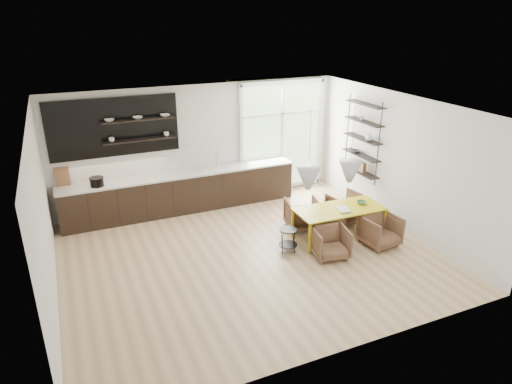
{
  "coord_description": "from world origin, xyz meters",
  "views": [
    {
      "loc": [
        -3.03,
        -7.22,
        4.5
      ],
      "look_at": [
        0.4,
        0.6,
        1.06
      ],
      "focal_mm": 32.0,
      "sensor_mm": 36.0,
      "label": 1
    }
  ],
  "objects_px": {
    "armchair_front_right": "(380,230)",
    "wire_stool": "(288,237)",
    "armchair_front_left": "(330,242)",
    "dining_table": "(339,210)",
    "armchair_back_left": "(303,214)",
    "armchair_back_right": "(346,208)"
  },
  "relations": [
    {
      "from": "armchair_front_right",
      "to": "wire_stool",
      "type": "distance_m",
      "value": 1.9
    },
    {
      "from": "armchair_front_left",
      "to": "wire_stool",
      "type": "xyz_separation_m",
      "value": [
        -0.64,
        0.53,
        0.0
      ]
    },
    {
      "from": "dining_table",
      "to": "wire_stool",
      "type": "height_order",
      "value": "dining_table"
    },
    {
      "from": "armchair_front_left",
      "to": "armchair_front_right",
      "type": "height_order",
      "value": "armchair_front_right"
    },
    {
      "from": "dining_table",
      "to": "wire_stool",
      "type": "relative_size",
      "value": 3.96
    },
    {
      "from": "dining_table",
      "to": "wire_stool",
      "type": "bearing_deg",
      "value": -175.11
    },
    {
      "from": "armchair_back_left",
      "to": "dining_table",
      "type": "bearing_deg",
      "value": 135.06
    },
    {
      "from": "armchair_back_left",
      "to": "armchair_back_right",
      "type": "height_order",
      "value": "armchair_back_right"
    },
    {
      "from": "armchair_back_right",
      "to": "dining_table",
      "type": "bearing_deg",
      "value": 36.44
    },
    {
      "from": "dining_table",
      "to": "armchair_back_right",
      "type": "distance_m",
      "value": 0.9
    },
    {
      "from": "dining_table",
      "to": "wire_stool",
      "type": "distance_m",
      "value": 1.26
    },
    {
      "from": "armchair_back_left",
      "to": "armchair_front_right",
      "type": "bearing_deg",
      "value": 141.66
    },
    {
      "from": "armchair_back_right",
      "to": "wire_stool",
      "type": "bearing_deg",
      "value": 11.75
    },
    {
      "from": "armchair_back_left",
      "to": "wire_stool",
      "type": "xyz_separation_m",
      "value": [
        -0.76,
        -0.8,
        -0.02
      ]
    },
    {
      "from": "armchair_back_left",
      "to": "wire_stool",
      "type": "distance_m",
      "value": 1.1
    },
    {
      "from": "armchair_back_right",
      "to": "armchair_front_right",
      "type": "relative_size",
      "value": 1.04
    },
    {
      "from": "dining_table",
      "to": "armchair_front_right",
      "type": "distance_m",
      "value": 0.91
    },
    {
      "from": "armchair_back_right",
      "to": "armchair_front_left",
      "type": "bearing_deg",
      "value": 36.93
    },
    {
      "from": "armchair_back_left",
      "to": "armchair_front_right",
      "type": "relative_size",
      "value": 1.02
    },
    {
      "from": "armchair_back_right",
      "to": "armchair_front_right",
      "type": "bearing_deg",
      "value": 81.52
    },
    {
      "from": "armchair_back_left",
      "to": "wire_stool",
      "type": "bearing_deg",
      "value": 59.18
    },
    {
      "from": "dining_table",
      "to": "armchair_back_left",
      "type": "xyz_separation_m",
      "value": [
        -0.45,
        0.72,
        -0.3
      ]
    }
  ]
}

